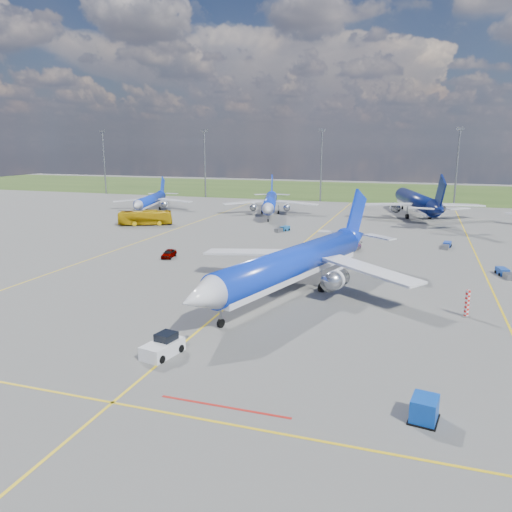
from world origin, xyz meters
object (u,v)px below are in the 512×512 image
(apron_bus, at_px, (145,218))
(service_car_b, at_px, (278,260))
(main_airliner, at_px, (293,293))
(baggage_tug_e, at_px, (447,245))
(service_car_a, at_px, (169,253))
(bg_jet_nw, at_px, (151,210))
(pushback_tug, at_px, (163,347))
(bg_jet_nnw, at_px, (270,215))
(warning_post, at_px, (467,303))
(service_car_c, at_px, (351,247))
(uld_container, at_px, (424,409))
(baggage_tug_w, at_px, (505,273))
(bg_jet_n, at_px, (415,217))
(baggage_tug_c, at_px, (283,229))

(apron_bus, relative_size, service_car_b, 2.50)
(main_airliner, xyz_separation_m, baggage_tug_e, (19.55, 35.63, 0.45))
(baggage_tug_e, bearing_deg, service_car_a, -143.40)
(bg_jet_nw, height_order, baggage_tug_e, bg_jet_nw)
(bg_jet_nw, height_order, service_car_b, bg_jet_nw)
(service_car_b, relative_size, baggage_tug_e, 1.11)
(main_airliner, xyz_separation_m, pushback_tug, (-6.48, -21.69, 0.77))
(pushback_tug, bearing_deg, bg_jet_nnw, 111.38)
(warning_post, relative_size, baggage_tug_e, 0.68)
(service_car_c, bearing_deg, service_car_b, -98.99)
(main_airliner, bearing_deg, bg_jet_nw, 148.33)
(main_airliner, height_order, uld_container, main_airliner)
(main_airliner, height_order, baggage_tug_w, main_airliner)
(bg_jet_nnw, bearing_deg, service_car_a, -106.46)
(service_car_c, bearing_deg, bg_jet_nw, 175.58)
(bg_jet_n, relative_size, baggage_tug_w, 9.73)
(apron_bus, xyz_separation_m, service_car_b, (39.02, -26.55, -1.02))
(service_car_c, relative_size, baggage_tug_c, 1.09)
(service_car_a, relative_size, baggage_tug_e, 0.93)
(service_car_c, bearing_deg, pushback_tug, -75.09)
(bg_jet_nnw, bearing_deg, uld_container, -81.78)
(warning_post, height_order, apron_bus, apron_bus)
(uld_container, bearing_deg, main_airliner, 130.54)
(bg_jet_nw, relative_size, baggage_tug_e, 7.16)
(service_car_b, xyz_separation_m, baggage_tug_w, (32.61, 2.94, -0.21))
(pushback_tug, xyz_separation_m, baggage_tug_c, (-6.54, 64.70, -0.32))
(warning_post, xyz_separation_m, apron_bus, (-65.13, 43.38, 0.19))
(bg_jet_n, relative_size, baggage_tug_c, 9.97)
(bg_jet_nnw, relative_size, service_car_a, 8.66)
(main_airliner, height_order, pushback_tug, main_airliner)
(bg_jet_nw, xyz_separation_m, service_car_b, (50.43, -48.96, 0.68))
(apron_bus, bearing_deg, baggage_tug_c, -112.53)
(warning_post, xyz_separation_m, baggage_tug_e, (-0.50, 38.05, -1.05))
(bg_jet_n, bearing_deg, apron_bus, 14.20)
(main_airliner, height_order, service_car_c, main_airliner)
(bg_jet_nw, xyz_separation_m, bg_jet_n, (70.10, 9.93, 0.00))
(service_car_c, relative_size, baggage_tug_w, 1.06)
(bg_jet_n, distance_m, service_car_c, 46.58)
(bg_jet_n, distance_m, service_car_b, 62.09)
(bg_jet_nw, bearing_deg, service_car_c, -44.73)
(bg_jet_nnw, xyz_separation_m, baggage_tug_c, (9.49, -22.24, 0.45))
(service_car_a, bearing_deg, apron_bus, 118.47)
(apron_bus, height_order, baggage_tug_e, apron_bus)
(warning_post, xyz_separation_m, bg_jet_nw, (-76.53, 65.78, -1.50))
(service_car_c, height_order, baggage_tug_w, service_car_c)
(warning_post, relative_size, bg_jet_nw, 0.10)
(uld_container, height_order, service_car_c, uld_container)
(warning_post, relative_size, bg_jet_nnw, 0.08)
(service_car_b, bearing_deg, service_car_c, -25.18)
(service_car_c, distance_m, baggage_tug_c, 22.39)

